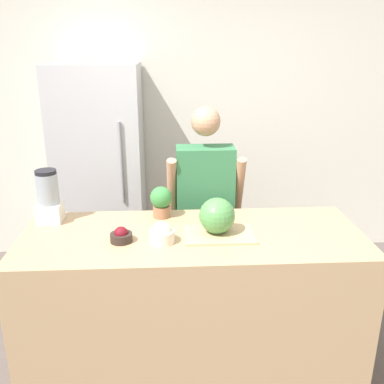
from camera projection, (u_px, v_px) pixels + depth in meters
The scene contains 10 objects.
wall_back at pixel (182, 122), 4.04m from camera, with size 8.00×0.06×2.60m.
counter_island at pixel (192, 301), 2.69m from camera, with size 2.03×0.79×0.93m.
refrigerator at pixel (101, 173), 3.76m from camera, with size 0.73×0.71×1.85m.
person at pixel (205, 212), 3.20m from camera, with size 0.56×0.26×1.59m.
cutting_board at pixel (219, 234), 2.51m from camera, with size 0.41×0.28×0.01m.
watermelon at pixel (217, 216), 2.49m from camera, with size 0.21×0.21×0.21m.
bowl_cherries at pixel (121, 236), 2.43m from camera, with size 0.13×0.13×0.09m.
bowl_cream at pixel (162, 234), 2.41m from camera, with size 0.14×0.14×0.13m.
blender at pixel (48, 197), 2.67m from camera, with size 0.15×0.15×0.34m.
potted_plant at pixel (161, 201), 2.75m from camera, with size 0.14×0.14×0.21m.
Camera 1 is at (-0.13, -1.92, 2.00)m, focal length 40.00 mm.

